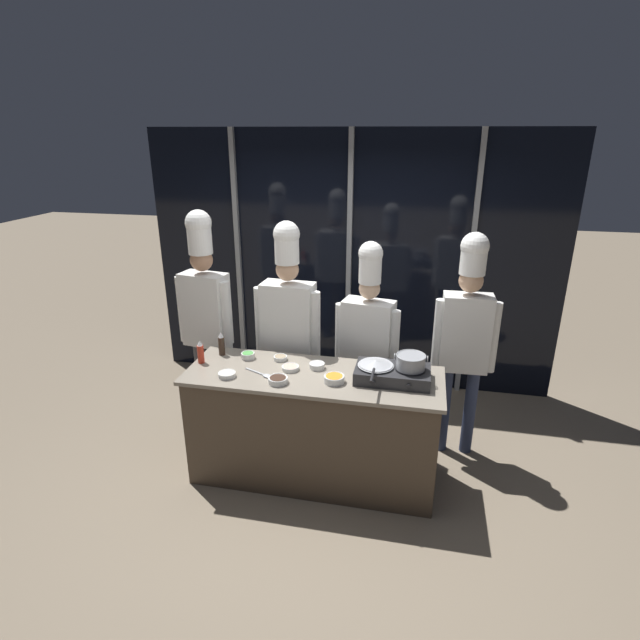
# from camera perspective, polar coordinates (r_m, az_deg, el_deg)

# --- Properties ---
(ground_plane) EXTENTS (24.00, 24.00, 0.00)m
(ground_plane) POSITION_cam_1_polar(r_m,az_deg,el_deg) (4.32, -0.71, -17.18)
(ground_plane) COLOR #7F705B
(window_wall_back) EXTENTS (4.33, 0.09, 2.70)m
(window_wall_back) POSITION_cam_1_polar(r_m,az_deg,el_deg) (5.32, 3.39, 6.50)
(window_wall_back) COLOR black
(window_wall_back) RESTS_ON ground_plane
(demo_counter) EXTENTS (1.97, 0.68, 0.92)m
(demo_counter) POSITION_cam_1_polar(r_m,az_deg,el_deg) (4.06, -0.74, -12.02)
(demo_counter) COLOR #4C3D2D
(demo_counter) RESTS_ON ground_plane
(portable_stove) EXTENTS (0.55, 0.33, 0.11)m
(portable_stove) POSITION_cam_1_polar(r_m,az_deg,el_deg) (3.75, 8.28, -6.10)
(portable_stove) COLOR #28282B
(portable_stove) RESTS_ON demo_counter
(frying_pan) EXTENTS (0.27, 0.46, 0.04)m
(frying_pan) POSITION_cam_1_polar(r_m,az_deg,el_deg) (3.72, 6.39, -4.91)
(frying_pan) COLOR #ADAFB5
(frying_pan) RESTS_ON portable_stove
(stock_pot) EXTENTS (0.24, 0.22, 0.11)m
(stock_pot) POSITION_cam_1_polar(r_m,az_deg,el_deg) (3.70, 10.34, -4.67)
(stock_pot) COLOR #93969B
(stock_pot) RESTS_ON portable_stove
(squeeze_bottle_chili) EXTENTS (0.05, 0.05, 0.19)m
(squeeze_bottle_chili) POSITION_cam_1_polar(r_m,az_deg,el_deg) (4.08, -13.49, -3.61)
(squeeze_bottle_chili) COLOR red
(squeeze_bottle_chili) RESTS_ON demo_counter
(squeeze_bottle_soy) EXTENTS (0.05, 0.05, 0.20)m
(squeeze_bottle_soy) POSITION_cam_1_polar(r_m,az_deg,el_deg) (4.19, -11.20, -2.71)
(squeeze_bottle_soy) COLOR #332319
(squeeze_bottle_soy) RESTS_ON demo_counter
(prep_bowl_mushrooms) EXTENTS (0.11, 0.11, 0.03)m
(prep_bowl_mushrooms) POSITION_cam_1_polar(r_m,az_deg,el_deg) (4.06, -4.55, -4.30)
(prep_bowl_mushrooms) COLOR white
(prep_bowl_mushrooms) RESTS_ON demo_counter
(prep_bowl_carrots) EXTENTS (0.16, 0.16, 0.06)m
(prep_bowl_carrots) POSITION_cam_1_polar(r_m,az_deg,el_deg) (3.70, 1.63, -6.68)
(prep_bowl_carrots) COLOR white
(prep_bowl_carrots) RESTS_ON demo_counter
(prep_bowl_shrimp) EXTENTS (0.14, 0.14, 0.03)m
(prep_bowl_shrimp) POSITION_cam_1_polar(r_m,az_deg,el_deg) (3.89, -3.41, -5.44)
(prep_bowl_shrimp) COLOR white
(prep_bowl_shrimp) RESTS_ON demo_counter
(prep_bowl_garlic) EXTENTS (0.13, 0.13, 0.04)m
(prep_bowl_garlic) POSITION_cam_1_polar(r_m,az_deg,el_deg) (3.84, -10.59, -6.11)
(prep_bowl_garlic) COLOR white
(prep_bowl_garlic) RESTS_ON demo_counter
(prep_bowl_soy_glaze) EXTENTS (0.15, 0.15, 0.05)m
(prep_bowl_soy_glaze) POSITION_cam_1_polar(r_m,az_deg,el_deg) (3.70, -4.83, -6.80)
(prep_bowl_soy_glaze) COLOR white
(prep_bowl_soy_glaze) RESTS_ON demo_counter
(prep_bowl_scallions) EXTENTS (0.11, 0.11, 0.05)m
(prep_bowl_scallions) POSITION_cam_1_polar(r_m,az_deg,el_deg) (4.11, -8.24, -3.99)
(prep_bowl_scallions) COLOR white
(prep_bowl_scallions) RESTS_ON demo_counter
(prep_bowl_rice) EXTENTS (0.12, 0.12, 0.05)m
(prep_bowl_rice) POSITION_cam_1_polar(r_m,az_deg,el_deg) (3.91, -0.35, -5.19)
(prep_bowl_rice) COLOR white
(prep_bowl_rice) RESTS_ON demo_counter
(serving_spoon_slotted) EXTENTS (0.26, 0.14, 0.02)m
(serving_spoon_slotted) POSITION_cam_1_polar(r_m,az_deg,el_deg) (3.82, -6.41, -6.24)
(serving_spoon_slotted) COLOR #B2B5BA
(serving_spoon_slotted) RESTS_ON demo_counter
(chef_head) EXTENTS (0.53, 0.28, 2.05)m
(chef_head) POSITION_cam_1_polar(r_m,az_deg,el_deg) (4.57, -12.99, 1.69)
(chef_head) COLOR #4C4C51
(chef_head) RESTS_ON ground_plane
(chef_sous) EXTENTS (0.59, 0.26, 1.99)m
(chef_sous) POSITION_cam_1_polar(r_m,az_deg,el_deg) (4.31, -3.63, 0.13)
(chef_sous) COLOR #2D3856
(chef_sous) RESTS_ON ground_plane
(chef_line) EXTENTS (0.55, 0.29, 1.84)m
(chef_line) POSITION_cam_1_polar(r_m,az_deg,el_deg) (4.27, 5.47, -1.60)
(chef_line) COLOR #4C4C51
(chef_line) RESTS_ON ground_plane
(chef_pastry) EXTENTS (0.52, 0.22, 1.95)m
(chef_pastry) POSITION_cam_1_polar(r_m,az_deg,el_deg) (4.21, 16.32, -0.98)
(chef_pastry) COLOR #2D3856
(chef_pastry) RESTS_ON ground_plane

